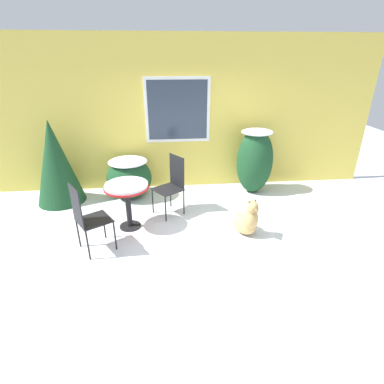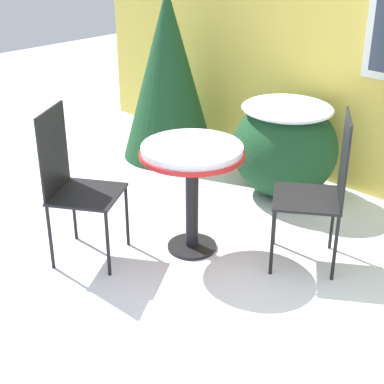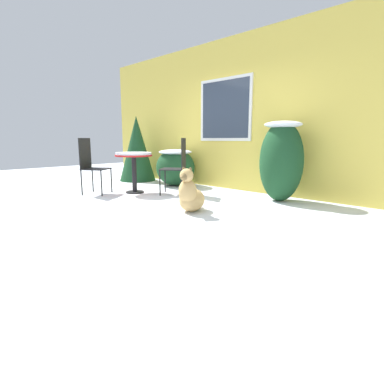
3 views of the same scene
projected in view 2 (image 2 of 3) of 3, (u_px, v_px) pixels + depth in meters
The scene contains 6 objects.
ground_plane at pixel (269, 348), 3.31m from camera, with size 16.00×16.00×0.00m, color silver.
shrub_left at pixel (285, 145), 4.95m from camera, with size 0.90×0.87×0.83m.
evergreen_bush at pixel (168, 75), 5.60m from camera, with size 0.91×0.91×1.63m.
patio_table at pixel (192, 164), 4.01m from camera, with size 0.72×0.72×0.80m.
patio_chair_near_table at pixel (322, 186), 3.88m from camera, with size 0.62×0.62×1.08m.
patio_chair_far_side at pixel (73, 180), 3.96m from camera, with size 0.61×0.61×1.08m.
Camera 2 is at (1.52, -2.16, 2.23)m, focal length 55.00 mm.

